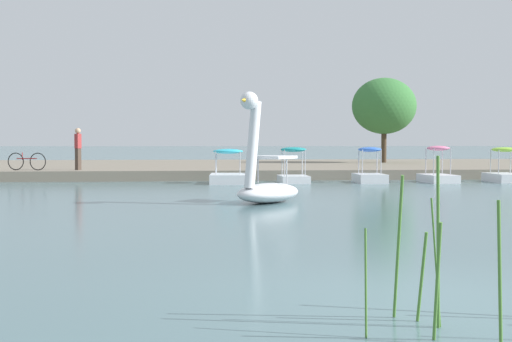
# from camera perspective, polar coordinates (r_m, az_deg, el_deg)

# --- Properties ---
(ground_plane) EXTENTS (474.58, 474.58, 0.00)m
(ground_plane) POSITION_cam_1_polar(r_m,az_deg,el_deg) (7.84, 14.04, -10.09)
(ground_plane) COLOR slate
(shore_bank_far) EXTENTS (139.55, 18.03, 0.44)m
(shore_bank_far) POSITION_cam_1_polar(r_m,az_deg,el_deg) (38.97, -1.73, 0.26)
(shore_bank_far) COLOR slate
(shore_bank_far) RESTS_ON ground_plane
(swan_boat) EXTENTS (2.52, 2.72, 2.99)m
(swan_boat) POSITION_cam_1_polar(r_m,az_deg,el_deg) (19.31, 0.81, -0.87)
(swan_boat) COLOR white
(swan_boat) RESTS_ON ground_plane
(pedal_boat_cyan) EXTENTS (1.57, 2.32, 1.38)m
(pedal_boat_cyan) POSITION_cam_1_polar(r_m,az_deg,el_deg) (28.26, -2.27, -0.22)
(pedal_boat_cyan) COLOR white
(pedal_boat_cyan) RESTS_ON ground_plane
(pedal_boat_teal) EXTENTS (1.14, 1.76, 1.45)m
(pedal_boat_teal) POSITION_cam_1_polar(r_m,az_deg,el_deg) (28.66, 3.04, -0.09)
(pedal_boat_teal) COLOR white
(pedal_boat_teal) RESTS_ON ground_plane
(pedal_boat_blue) EXTENTS (1.17, 1.80, 1.45)m
(pedal_boat_blue) POSITION_cam_1_polar(r_m,az_deg,el_deg) (29.10, 9.17, -0.16)
(pedal_boat_blue) COLOR white
(pedal_boat_blue) RESTS_ON ground_plane
(pedal_boat_pink) EXTENTS (1.20, 2.01, 1.50)m
(pedal_boat_pink) POSITION_cam_1_polar(r_m,az_deg,el_deg) (29.88, 14.49, -0.08)
(pedal_boat_pink) COLOR white
(pedal_boat_pink) RESTS_ON ground_plane
(pedal_boat_lime) EXTENTS (1.17, 2.02, 1.44)m
(pedal_boat_lime) POSITION_cam_1_polar(r_m,az_deg,el_deg) (30.99, 19.44, -0.06)
(pedal_boat_lime) COLOR white
(pedal_boat_lime) RESTS_ON ground_plane
(tree_broadleaf_left) EXTENTS (5.35, 5.31, 4.94)m
(tree_broadleaf_left) POSITION_cam_1_polar(r_m,az_deg,el_deg) (41.90, 10.32, 5.18)
(tree_broadleaf_left) COLOR #423323
(tree_broadleaf_left) RESTS_ON shore_bank_far
(person_on_path) EXTENTS (0.30, 0.30, 1.82)m
(person_on_path) POSITION_cam_1_polar(r_m,az_deg,el_deg) (31.55, -14.19, 1.88)
(person_on_path) COLOR #47382D
(person_on_path) RESTS_ON shore_bank_far
(bicycle_parked) EXTENTS (1.73, 0.56, 0.77)m
(bicycle_parked) POSITION_cam_1_polar(r_m,az_deg,el_deg) (31.84, -18.04, 0.75)
(bicycle_parked) COLOR black
(bicycle_parked) RESTS_ON shore_bank_far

